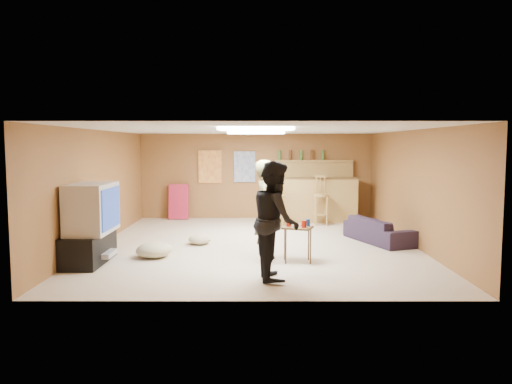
{
  "coord_description": "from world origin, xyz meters",
  "views": [
    {
      "loc": [
        0.01,
        -9.48,
        1.92
      ],
      "look_at": [
        0.0,
        0.2,
        1.0
      ],
      "focal_mm": 35.0,
      "sensor_mm": 36.0,
      "label": 1
    }
  ],
  "objects_px": {
    "person_olive": "(267,211)",
    "sofa": "(379,230)",
    "person_black": "(275,220)",
    "tv_body": "(92,208)",
    "tray_table": "(297,244)",
    "bar_counter": "(316,200)"
  },
  "relations": [
    {
      "from": "tv_body",
      "to": "person_black",
      "type": "distance_m",
      "value": 3.08
    },
    {
      "from": "bar_counter",
      "to": "person_black",
      "type": "distance_m",
      "value": 5.53
    },
    {
      "from": "person_black",
      "to": "tray_table",
      "type": "xyz_separation_m",
      "value": [
        0.4,
        1.01,
        -0.55
      ]
    },
    {
      "from": "tv_body",
      "to": "sofa",
      "type": "bearing_deg",
      "value": 18.97
    },
    {
      "from": "tv_body",
      "to": "person_olive",
      "type": "height_order",
      "value": "person_olive"
    },
    {
      "from": "sofa",
      "to": "bar_counter",
      "type": "bearing_deg",
      "value": -1.52
    },
    {
      "from": "person_black",
      "to": "tv_body",
      "type": "bearing_deg",
      "value": 67.42
    },
    {
      "from": "person_olive",
      "to": "tray_table",
      "type": "xyz_separation_m",
      "value": [
        0.5,
        -0.11,
        -0.54
      ]
    },
    {
      "from": "sofa",
      "to": "tray_table",
      "type": "xyz_separation_m",
      "value": [
        -1.75,
        -1.67,
        0.05
      ]
    },
    {
      "from": "person_olive",
      "to": "sofa",
      "type": "bearing_deg",
      "value": -48.22
    },
    {
      "from": "person_black",
      "to": "sofa",
      "type": "bearing_deg",
      "value": -43.42
    },
    {
      "from": "person_olive",
      "to": "sofa",
      "type": "xyz_separation_m",
      "value": [
        2.24,
        1.57,
        -0.59
      ]
    },
    {
      "from": "sofa",
      "to": "person_black",
      "type": "bearing_deg",
      "value": 120.93
    },
    {
      "from": "person_black",
      "to": "sofa",
      "type": "xyz_separation_m",
      "value": [
        2.15,
        2.69,
        -0.61
      ]
    },
    {
      "from": "tv_body",
      "to": "person_black",
      "type": "relative_size",
      "value": 0.65
    },
    {
      "from": "person_olive",
      "to": "sofa",
      "type": "height_order",
      "value": "person_olive"
    },
    {
      "from": "person_olive",
      "to": "tray_table",
      "type": "distance_m",
      "value": 0.74
    },
    {
      "from": "tv_body",
      "to": "person_olive",
      "type": "xyz_separation_m",
      "value": [
        2.84,
        0.18,
        -0.06
      ]
    },
    {
      "from": "tv_body",
      "to": "tray_table",
      "type": "height_order",
      "value": "tv_body"
    },
    {
      "from": "tray_table",
      "to": "person_black",
      "type": "bearing_deg",
      "value": -111.63
    },
    {
      "from": "tray_table",
      "to": "bar_counter",
      "type": "bearing_deg",
      "value": 79.41
    },
    {
      "from": "tv_body",
      "to": "person_black",
      "type": "height_order",
      "value": "person_black"
    }
  ]
}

